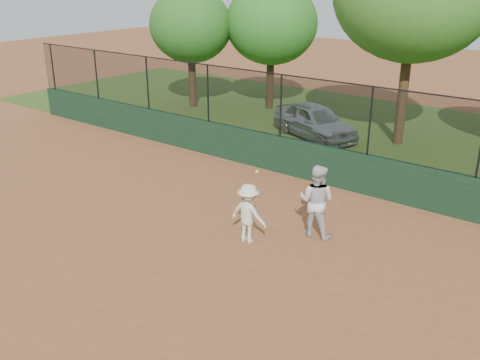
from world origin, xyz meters
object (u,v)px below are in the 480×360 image
Objects in this scene: player_main at (248,214)px; tree_1 at (271,24)px; player_second at (316,201)px; tree_0 at (191,26)px; parked_car at (315,121)px.

tree_1 reaches higher than player_main.
tree_0 reaches higher than player_second.
player_second is at bearing -50.68° from tree_1.
parked_car is at bearing -69.21° from player_second.
player_second is 0.32× the size of tree_1.
tree_0 reaches higher than player_main.
tree_1 is at bearing 32.66° from tree_0.
player_second is (4.24, -7.28, 0.25)m from parked_car.
tree_1 is at bearing 122.28° from player_main.
player_main is 14.01m from tree_1.
player_main reaches higher than parked_car.
tree_0 is (-11.53, 8.26, 2.86)m from player_second.
tree_1 is at bearing -60.07° from player_second.
tree_0 is at bearing 137.52° from player_main.
player_second is 1.71m from player_main.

